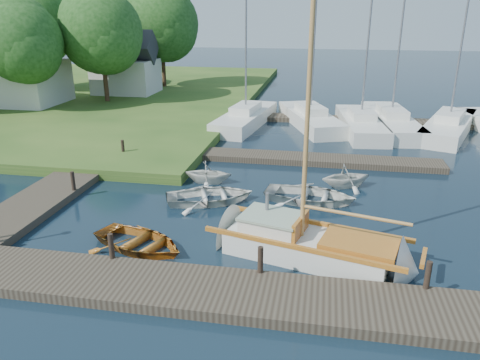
% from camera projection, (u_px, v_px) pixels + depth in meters
% --- Properties ---
extents(ground, '(160.00, 160.00, 0.00)m').
position_uv_depth(ground, '(240.00, 209.00, 18.30)').
color(ground, black).
rests_on(ground, ground).
extents(near_dock, '(18.00, 2.20, 0.30)m').
position_uv_depth(near_dock, '(200.00, 291.00, 12.71)').
color(near_dock, '#31291F').
rests_on(near_dock, ground).
extents(left_dock, '(2.20, 18.00, 0.30)m').
position_uv_depth(left_dock, '(77.00, 176.00, 21.45)').
color(left_dock, '#31291F').
rests_on(left_dock, ground).
extents(far_dock, '(14.00, 1.60, 0.30)m').
position_uv_depth(far_dock, '(301.00, 159.00, 23.92)').
color(far_dock, '#31291F').
rests_on(far_dock, ground).
extents(pontoon, '(30.00, 1.60, 0.30)m').
position_uv_depth(pontoon, '(429.00, 123.00, 31.34)').
color(pontoon, '#31291F').
rests_on(pontoon, ground).
extents(mooring_post_1, '(0.16, 0.16, 0.80)m').
position_uv_depth(mooring_post_1, '(111.00, 246.00, 13.95)').
color(mooring_post_1, black).
rests_on(mooring_post_1, near_dock).
extents(mooring_post_2, '(0.16, 0.16, 0.80)m').
position_uv_depth(mooring_post_2, '(260.00, 260.00, 13.19)').
color(mooring_post_2, black).
rests_on(mooring_post_2, near_dock).
extents(mooring_post_3, '(0.16, 0.16, 0.80)m').
position_uv_depth(mooring_post_3, '(428.00, 275.00, 12.43)').
color(mooring_post_3, black).
rests_on(mooring_post_3, near_dock).
extents(mooring_post_4, '(0.16, 0.16, 0.80)m').
position_uv_depth(mooring_post_4, '(73.00, 181.00, 19.24)').
color(mooring_post_4, black).
rests_on(mooring_post_4, left_dock).
extents(mooring_post_5, '(0.16, 0.16, 0.80)m').
position_uv_depth(mooring_post_5, '(123.00, 148.00, 23.86)').
color(mooring_post_5, black).
rests_on(mooring_post_5, left_dock).
extents(sailboat, '(7.41, 3.71, 9.83)m').
position_uv_depth(sailboat, '(312.00, 247.00, 14.63)').
color(sailboat, silver).
rests_on(sailboat, ground).
extents(dinghy, '(3.95, 3.41, 0.69)m').
position_uv_depth(dinghy, '(139.00, 239.00, 15.17)').
color(dinghy, '#8F4616').
rests_on(dinghy, ground).
extents(tender_a, '(4.16, 3.58, 0.72)m').
position_uv_depth(tender_a, '(210.00, 194.00, 18.83)').
color(tender_a, silver).
rests_on(tender_a, ground).
extents(tender_b, '(2.15, 1.86, 1.12)m').
position_uv_depth(tender_b, '(208.00, 171.00, 20.84)').
color(tender_b, silver).
rests_on(tender_b, ground).
extents(tender_c, '(3.96, 3.06, 0.76)m').
position_uv_depth(tender_c, '(310.00, 193.00, 18.84)').
color(tender_c, silver).
rests_on(tender_c, ground).
extents(tender_d, '(2.78, 2.62, 1.16)m').
position_uv_depth(tender_d, '(346.00, 175.00, 20.33)').
color(tender_d, silver).
rests_on(tender_d, ground).
extents(marina_boat_0, '(3.33, 8.64, 10.27)m').
position_uv_depth(marina_boat_0, '(246.00, 117.00, 31.32)').
color(marina_boat_0, silver).
rests_on(marina_boat_0, ground).
extents(marina_boat_1, '(4.93, 8.58, 10.82)m').
position_uv_depth(marina_boat_1, '(310.00, 117.00, 31.17)').
color(marina_boat_1, silver).
rests_on(marina_boat_1, ground).
extents(marina_boat_2, '(3.10, 8.49, 11.46)m').
position_uv_depth(marina_boat_2, '(361.00, 122.00, 29.79)').
color(marina_boat_2, silver).
rests_on(marina_boat_2, ground).
extents(marina_boat_3, '(3.29, 9.70, 12.75)m').
position_uv_depth(marina_boat_3, '(391.00, 120.00, 30.44)').
color(marina_boat_3, silver).
rests_on(marina_boat_3, ground).
extents(marina_boat_4, '(5.22, 9.11, 10.14)m').
position_uv_depth(marina_boat_4, '(449.00, 125.00, 29.17)').
color(marina_boat_4, silver).
rests_on(marina_boat_4, ground).
extents(house_a, '(6.30, 5.00, 6.29)m').
position_uv_depth(house_a, '(19.00, 71.00, 35.44)').
color(house_a, beige).
rests_on(house_a, shore).
extents(house_c, '(5.25, 4.00, 5.28)m').
position_uv_depth(house_c, '(126.00, 68.00, 40.10)').
color(house_c, beige).
rests_on(house_c, shore).
extents(tree_2, '(5.83, 5.75, 7.82)m').
position_uv_depth(tree_2, '(22.00, 41.00, 32.51)').
color(tree_2, '#332114').
rests_on(tree_2, shore).
extents(tree_3, '(6.41, 6.38, 8.74)m').
position_uv_depth(tree_3, '(101.00, 31.00, 35.34)').
color(tree_3, '#332114').
rests_on(tree_3, shore).
extents(tree_4, '(7.01, 7.01, 9.66)m').
position_uv_depth(tree_4, '(35.00, 21.00, 40.19)').
color(tree_4, '#332114').
rests_on(tree_4, shore).
extents(tree_7, '(6.83, 6.83, 9.38)m').
position_uv_depth(tree_7, '(161.00, 23.00, 42.26)').
color(tree_7, '#332114').
rests_on(tree_7, shore).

